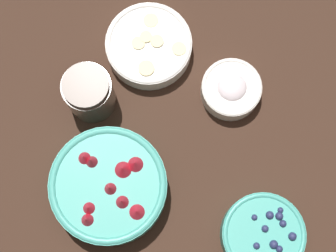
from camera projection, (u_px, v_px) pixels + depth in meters
The scene contains 6 objects.
ground_plane at pixel (209, 163), 1.08m from camera, with size 4.00×4.00×0.00m, color #382319.
bowl_strawberries at pixel (109, 186), 1.03m from camera, with size 0.22×0.22×0.09m.
bowl_blueberries at pixel (263, 235), 1.02m from camera, with size 0.15×0.15×0.06m.
bowl_bananas at pixel (149, 46), 1.10m from camera, with size 0.17×0.17×0.04m.
bowl_cream at pixel (231, 89), 1.08m from camera, with size 0.12×0.12×0.05m.
jar_chocolate at pixel (90, 94), 1.06m from camera, with size 0.09×0.09×0.11m.
Camera 1 is at (0.02, -0.18, 1.07)m, focal length 60.00 mm.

